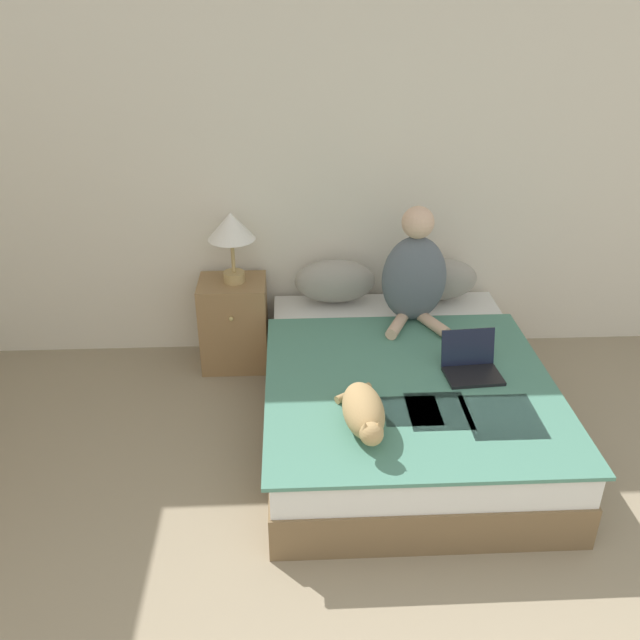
# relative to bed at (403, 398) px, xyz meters

# --- Properties ---
(wall_back) EXTENTS (6.18, 0.05, 2.55)m
(wall_back) POSITION_rel_bed_xyz_m (-0.29, 1.03, 1.07)
(wall_back) COLOR silver
(wall_back) RESTS_ON ground_plane
(bed) EXTENTS (1.52, 1.92, 0.42)m
(bed) POSITION_rel_bed_xyz_m (0.00, 0.00, 0.00)
(bed) COLOR brown
(bed) RESTS_ON ground_plane
(pillow_near) EXTENTS (0.52, 0.24, 0.29)m
(pillow_near) POSITION_rel_bed_xyz_m (-0.33, 0.82, 0.36)
(pillow_near) COLOR gray
(pillow_near) RESTS_ON bed
(pillow_far) EXTENTS (0.52, 0.24, 0.29)m
(pillow_far) POSITION_rel_bed_xyz_m (0.33, 0.82, 0.36)
(pillow_far) COLOR gray
(pillow_far) RESTS_ON bed
(person_sitting) EXTENTS (0.39, 0.38, 0.72)m
(person_sitting) POSITION_rel_bed_xyz_m (0.13, 0.54, 0.52)
(person_sitting) COLOR slate
(person_sitting) RESTS_ON bed
(cat_tabby) EXTENTS (0.23, 0.60, 0.19)m
(cat_tabby) POSITION_rel_bed_xyz_m (-0.29, -0.56, 0.31)
(cat_tabby) COLOR tan
(cat_tabby) RESTS_ON bed
(laptop_open) EXTENTS (0.31, 0.27, 0.22)m
(laptop_open) POSITION_rel_bed_xyz_m (0.34, -0.09, 0.26)
(laptop_open) COLOR black
(laptop_open) RESTS_ON bed
(nightstand) EXTENTS (0.43, 0.38, 0.59)m
(nightstand) POSITION_rel_bed_xyz_m (-0.99, 0.78, 0.09)
(nightstand) COLOR #937047
(nightstand) RESTS_ON ground_plane
(table_lamp) EXTENTS (0.29, 0.29, 0.46)m
(table_lamp) POSITION_rel_bed_xyz_m (-0.97, 0.78, 0.73)
(table_lamp) COLOR tan
(table_lamp) RESTS_ON nightstand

